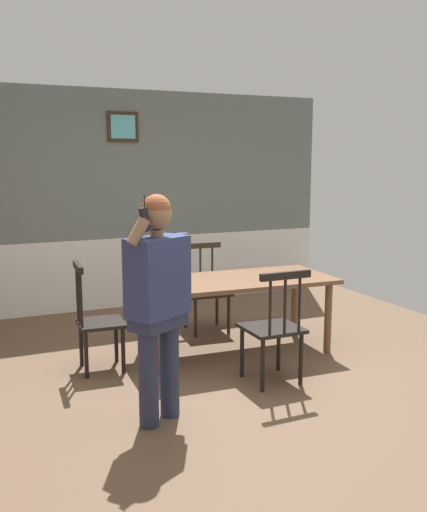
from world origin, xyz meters
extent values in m
plane|color=brown|center=(0.00, 0.00, 0.00)|extent=(6.21, 6.21, 0.00)
cube|color=slate|center=(0.00, 2.82, 1.80)|extent=(5.29, 0.12, 1.83)
cube|color=white|center=(0.00, 2.83, 0.44)|extent=(5.29, 0.14, 0.89)
cube|color=white|center=(0.00, 2.80, 0.89)|extent=(5.29, 0.05, 0.06)
cube|color=#382314|center=(-0.11, 2.75, 2.26)|extent=(0.38, 0.03, 0.36)
cube|color=#62C9D3|center=(-0.11, 2.73, 2.26)|extent=(0.30, 0.01, 0.28)
cube|color=brown|center=(0.38, 0.60, 0.72)|extent=(1.93, 0.95, 0.04)
cylinder|color=brown|center=(-0.48, 0.31, 0.35)|extent=(0.07, 0.07, 0.70)
cylinder|color=brown|center=(1.20, 0.23, 0.35)|extent=(0.07, 0.07, 0.70)
cylinder|color=brown|center=(-0.45, 0.97, 0.35)|extent=(0.07, 0.07, 0.70)
cylinder|color=brown|center=(1.23, 0.89, 0.35)|extent=(0.07, 0.07, 0.70)
cube|color=black|center=(-0.92, 0.66, 0.43)|extent=(0.42, 0.42, 0.03)
cube|color=black|center=(-1.10, 0.67, 0.95)|extent=(0.06, 0.40, 0.06)
cylinder|color=black|center=(-1.09, 0.79, 0.71)|extent=(0.02, 0.02, 0.53)
cylinder|color=black|center=(-1.10, 0.67, 0.71)|extent=(0.02, 0.02, 0.53)
cylinder|color=black|center=(-1.10, 0.55, 0.71)|extent=(0.02, 0.02, 0.53)
cylinder|color=black|center=(-0.75, 0.81, 0.21)|extent=(0.04, 0.04, 0.42)
cylinder|color=black|center=(-0.77, 0.49, 0.21)|extent=(0.04, 0.04, 0.42)
cylinder|color=black|center=(-1.07, 0.83, 0.21)|extent=(0.04, 0.04, 0.42)
cylinder|color=black|center=(-1.09, 0.51, 0.21)|extent=(0.04, 0.04, 0.42)
cube|color=black|center=(0.34, -0.18, 0.46)|extent=(0.46, 0.46, 0.03)
cube|color=black|center=(0.34, -0.39, 0.95)|extent=(0.46, 0.04, 0.06)
cylinder|color=black|center=(0.20, -0.39, 0.73)|extent=(0.02, 0.02, 0.51)
cylinder|color=black|center=(0.34, -0.39, 0.73)|extent=(0.02, 0.02, 0.51)
cylinder|color=black|center=(0.48, -0.39, 0.73)|extent=(0.02, 0.02, 0.51)
cylinder|color=black|center=(0.15, 0.00, 0.22)|extent=(0.04, 0.04, 0.45)
cylinder|color=black|center=(0.52, 0.00, 0.22)|extent=(0.04, 0.04, 0.45)
cylinder|color=black|center=(0.16, -0.36, 0.22)|extent=(0.04, 0.04, 0.45)
cylinder|color=black|center=(0.52, -0.36, 0.22)|extent=(0.04, 0.04, 0.45)
cube|color=#2D2319|center=(0.41, 1.38, 0.43)|extent=(0.51, 0.51, 0.03)
cube|color=#2D2319|center=(0.43, 1.59, 0.92)|extent=(0.47, 0.08, 0.06)
cylinder|color=#2D2319|center=(0.57, 1.58, 0.70)|extent=(0.02, 0.02, 0.50)
cylinder|color=#2D2319|center=(0.43, 1.59, 0.70)|extent=(0.02, 0.02, 0.50)
cylinder|color=#2D2319|center=(0.29, 1.61, 0.70)|extent=(0.02, 0.02, 0.50)
cylinder|color=#2D2319|center=(0.59, 1.18, 0.21)|extent=(0.04, 0.04, 0.42)
cylinder|color=#2D2319|center=(0.21, 1.21, 0.21)|extent=(0.04, 0.04, 0.42)
cylinder|color=#2D2319|center=(0.62, 1.55, 0.21)|extent=(0.04, 0.04, 0.42)
cylinder|color=#2D2319|center=(0.24, 1.58, 0.21)|extent=(0.04, 0.04, 0.42)
cylinder|color=#282E49|center=(-0.68, -0.47, 0.39)|extent=(0.14, 0.14, 0.78)
cylinder|color=#282E49|center=(-0.87, -0.57, 0.39)|extent=(0.14, 0.14, 0.78)
cube|color=#282E49|center=(-0.77, -0.52, 0.75)|extent=(0.45, 0.38, 0.12)
cube|color=navy|center=(-0.77, -0.52, 1.06)|extent=(0.50, 0.42, 0.56)
cylinder|color=navy|center=(-0.54, -0.40, 1.08)|extent=(0.09, 0.09, 0.53)
cylinder|color=#936B4C|center=(-0.94, -0.63, 1.40)|extent=(0.18, 0.11, 0.20)
cylinder|color=#936B4C|center=(-0.77, -0.52, 1.36)|extent=(0.09, 0.09, 0.05)
sphere|color=#936B4C|center=(-0.77, -0.52, 1.50)|extent=(0.21, 0.21, 0.21)
sphere|color=brown|center=(-0.77, -0.52, 1.53)|extent=(0.20, 0.20, 0.20)
cube|color=black|center=(-0.89, -0.62, 1.47)|extent=(0.09, 0.07, 0.17)
cylinder|color=black|center=(-0.89, -0.62, 1.59)|extent=(0.01, 0.01, 0.08)
camera|label=1|loc=(-2.00, -4.23, 1.86)|focal=40.18mm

